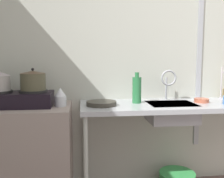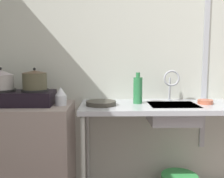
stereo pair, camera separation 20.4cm
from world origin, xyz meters
name	(u,v)px [view 1 (the left image)]	position (x,y,z in m)	size (l,w,h in m)	color
wall_back	(204,62)	(0.00, 1.78, 1.21)	(5.52, 0.10, 2.41)	#B7BAAE
wall_metal_strip	(199,50)	(-0.08, 1.72, 1.33)	(0.05, 0.01, 1.93)	#A3A7AE
counter_concrete	(13,156)	(-1.84, 1.45, 0.42)	(0.99, 0.56, 0.85)	gray
counter_sink	(177,110)	(-0.40, 1.45, 0.79)	(1.74, 0.56, 0.85)	#A3A7AE
stove	(16,99)	(-1.79, 1.45, 0.91)	(0.59, 0.31, 0.14)	black
pot_on_right_burner	(33,80)	(-1.65, 1.45, 1.07)	(0.21, 0.21, 0.18)	#484632
percolator	(60,97)	(-1.43, 1.43, 0.92)	(0.10, 0.10, 0.16)	silver
sink_basin	(171,112)	(-0.46, 1.44, 0.77)	(0.41, 0.34, 0.16)	#A3A7AE
faucet	(168,80)	(-0.44, 1.59, 1.05)	(0.15, 0.08, 0.29)	#A3A7AE
frying_pan	(101,103)	(-1.08, 1.42, 0.87)	(0.26, 0.26, 0.04)	#36322B
small_bowl_on_drainboard	(201,100)	(-0.16, 1.47, 0.87)	(0.13, 0.13, 0.04)	#B45B41
bottle_by_sink	(137,90)	(-0.76, 1.50, 0.97)	(0.08, 0.08, 0.28)	#297240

